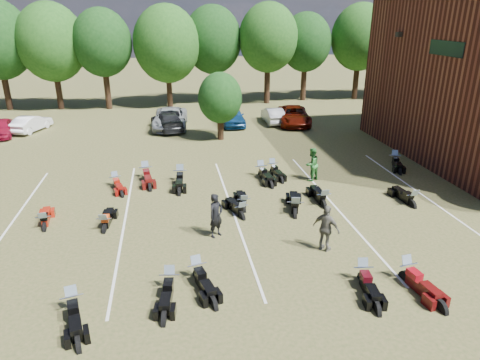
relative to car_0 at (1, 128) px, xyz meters
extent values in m
plane|color=brown|center=(18.33, -19.08, -0.66)|extent=(160.00, 160.00, 0.00)
imported|color=maroon|center=(0.00, 0.00, 0.00)|extent=(2.17, 4.06, 1.31)
imported|color=silver|center=(1.79, 1.26, -0.02)|extent=(2.59, 4.09, 1.27)
imported|color=#93979B|center=(12.71, 0.44, 0.13)|extent=(3.06, 5.88, 1.58)
imported|color=black|center=(12.47, -0.04, 0.05)|extent=(2.96, 5.18, 1.41)
imported|color=navy|center=(17.83, 0.63, 0.12)|extent=(1.83, 4.54, 1.55)
imported|color=beige|center=(21.40, 0.77, 0.00)|extent=(1.41, 3.98, 1.31)
imported|color=#591005|center=(23.00, -0.02, 0.09)|extent=(3.30, 5.69, 1.49)
imported|color=#3D3E43|center=(33.69, -0.37, 0.02)|extent=(3.57, 5.07, 1.36)
imported|color=black|center=(14.28, -18.30, 0.30)|extent=(0.84, 0.78, 1.92)
imported|color=#296F2C|center=(20.28, -12.75, 0.29)|extent=(1.16, 1.10, 1.89)
imported|color=#5A584D|center=(18.39, -20.17, 0.31)|extent=(1.10, 1.16, 1.93)
cube|color=black|center=(27.68, -7.08, 6.84)|extent=(0.30, 0.40, 0.30)
cube|color=black|center=(27.80, -12.08, 6.34)|extent=(0.06, 3.00, 0.80)
cylinder|color=black|center=(-2.67, 9.92, 1.39)|extent=(0.58, 0.58, 4.08)
cylinder|color=black|center=(2.33, 9.92, 1.39)|extent=(0.58, 0.58, 4.08)
ellipsoid|color=#1E4C19|center=(2.33, 9.92, 5.68)|extent=(6.00, 6.00, 6.90)
cylinder|color=black|center=(7.33, 9.92, 1.39)|extent=(0.57, 0.58, 4.08)
ellipsoid|color=#1E4C19|center=(7.33, 9.92, 5.68)|extent=(6.00, 6.00, 6.90)
cylinder|color=black|center=(12.33, 9.92, 1.39)|extent=(0.57, 0.58, 4.08)
ellipsoid|color=#1E4C19|center=(12.33, 9.92, 5.68)|extent=(6.00, 6.00, 6.90)
cylinder|color=black|center=(17.33, 9.92, 1.39)|extent=(0.58, 0.58, 4.08)
ellipsoid|color=#1E4C19|center=(17.33, 9.92, 5.68)|extent=(6.00, 6.00, 6.90)
cylinder|color=black|center=(22.33, 9.92, 1.39)|extent=(0.57, 0.58, 4.08)
ellipsoid|color=#1E4C19|center=(22.33, 9.92, 5.68)|extent=(6.00, 6.00, 6.90)
cylinder|color=black|center=(27.33, 9.92, 1.39)|extent=(0.57, 0.58, 4.08)
ellipsoid|color=#1E4C19|center=(27.33, 9.92, 5.68)|extent=(6.00, 6.00, 6.90)
cylinder|color=black|center=(32.33, 9.92, 1.39)|extent=(0.57, 0.58, 4.08)
ellipsoid|color=#1E4C19|center=(32.33, 9.92, 5.68)|extent=(6.00, 6.00, 6.90)
cylinder|color=black|center=(37.33, 9.92, 1.39)|extent=(0.58, 0.58, 4.08)
ellipsoid|color=#1E4C19|center=(37.33, 9.92, 5.68)|extent=(6.00, 6.00, 6.90)
cylinder|color=black|center=(42.33, 9.92, 1.39)|extent=(0.58, 0.58, 4.08)
ellipsoid|color=#1E4C19|center=(42.33, 9.92, 5.68)|extent=(6.00, 6.00, 6.90)
cylinder|color=black|center=(16.33, -3.58, 0.29)|extent=(0.24, 0.24, 1.90)
sphere|color=#1E4C19|center=(16.33, -3.58, 2.44)|extent=(3.20, 3.20, 3.20)
cube|color=silver|center=(5.33, -16.08, -0.65)|extent=(0.10, 14.00, 0.01)
cube|color=silver|center=(10.33, -16.08, -0.65)|extent=(0.10, 14.00, 0.01)
cube|color=silver|center=(15.33, -16.08, -0.65)|extent=(0.10, 14.00, 0.01)
cube|color=silver|center=(20.33, -16.08, -0.65)|extent=(0.10, 14.00, 0.01)
cube|color=silver|center=(25.33, -16.08, -0.65)|extent=(0.10, 14.00, 0.01)
camera|label=1|loc=(12.58, -34.23, 8.16)|focal=32.00mm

